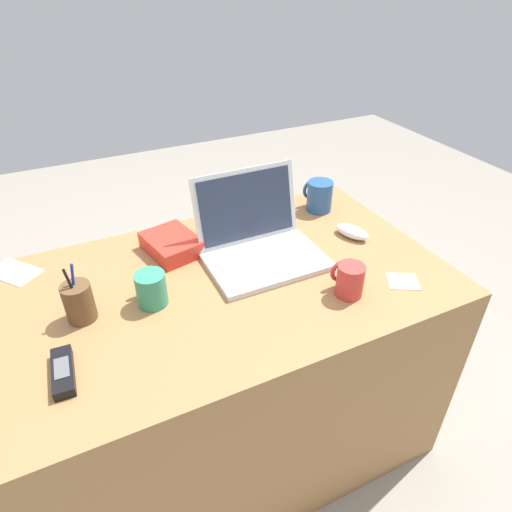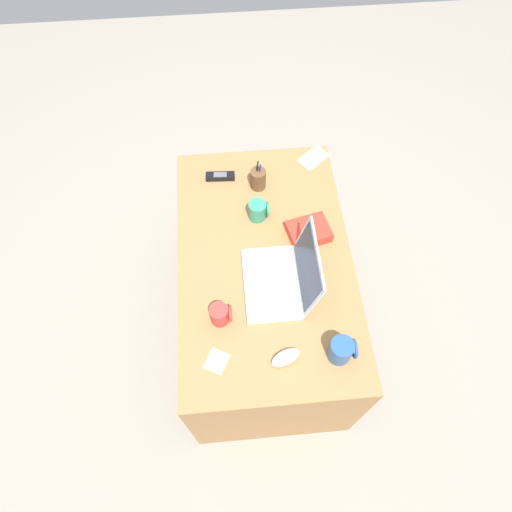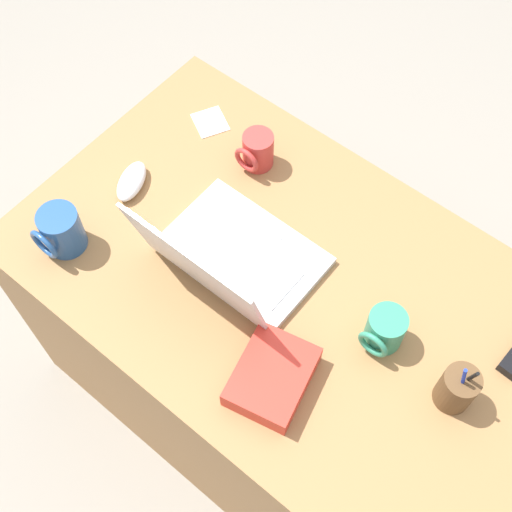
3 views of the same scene
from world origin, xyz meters
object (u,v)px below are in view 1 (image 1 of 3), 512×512
at_px(computer_mouse, 352,232).
at_px(coffee_mug_tall, 319,196).
at_px(laptop, 260,243).
at_px(pen_holder, 79,302).
at_px(snack_bag, 172,244).
at_px(coffee_mug_white, 151,288).
at_px(coffee_mug_spare, 349,279).
at_px(cordless_phone, 63,372).

bearing_deg(computer_mouse, coffee_mug_tall, 67.30).
relative_size(laptop, pen_holder, 2.14).
relative_size(pen_holder, snack_bag, 0.90).
distance_m(coffee_mug_tall, pen_holder, 0.88).
height_order(coffee_mug_white, coffee_mug_spare, same).
relative_size(laptop, coffee_mug_white, 3.67).
height_order(laptop, cordless_phone, laptop).
height_order(laptop, snack_bag, laptop).
xyz_separation_m(computer_mouse, coffee_mug_tall, (0.00, 0.21, 0.04)).
distance_m(cordless_phone, snack_bag, 0.52).
height_order(coffee_mug_white, snack_bag, coffee_mug_white).
relative_size(coffee_mug_tall, cordless_phone, 0.77).
relative_size(laptop, coffee_mug_tall, 3.14).
bearing_deg(pen_holder, coffee_mug_tall, 15.47).
bearing_deg(pen_holder, laptop, 5.90).
xyz_separation_m(computer_mouse, coffee_mug_white, (-0.67, -0.04, 0.03)).
bearing_deg(coffee_mug_tall, laptop, -150.80).
bearing_deg(snack_bag, coffee_mug_white, -119.14).
xyz_separation_m(laptop, coffee_mug_tall, (0.32, 0.18, 0.01)).
relative_size(computer_mouse, coffee_mug_tall, 1.07).
relative_size(coffee_mug_tall, pen_holder, 0.68).
relative_size(coffee_mug_spare, pen_holder, 0.58).
height_order(computer_mouse, pen_holder, pen_holder).
bearing_deg(snack_bag, coffee_mug_spare, -47.78).
bearing_deg(coffee_mug_white, coffee_mug_tall, 20.45).
distance_m(computer_mouse, coffee_mug_tall, 0.21).
height_order(coffee_mug_white, cordless_phone, coffee_mug_white).
distance_m(laptop, snack_bag, 0.27).
distance_m(computer_mouse, pen_holder, 0.84).
height_order(laptop, coffee_mug_spare, laptop).
relative_size(coffee_mug_white, snack_bag, 0.52).
relative_size(computer_mouse, snack_bag, 0.65).
relative_size(computer_mouse, coffee_mug_spare, 1.25).
xyz_separation_m(coffee_mug_tall, cordless_phone, (-0.91, -0.41, -0.04)).
distance_m(computer_mouse, coffee_mug_spare, 0.30).
height_order(laptop, coffee_mug_white, laptop).
xyz_separation_m(coffee_mug_white, cordless_phone, (-0.24, -0.16, -0.03)).
bearing_deg(laptop, coffee_mug_white, -168.64).
bearing_deg(snack_bag, coffee_mug_tall, 3.98).
distance_m(laptop, coffee_mug_spare, 0.30).
bearing_deg(cordless_phone, pen_holder, 69.73).
height_order(coffee_mug_spare, pen_holder, pen_holder).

